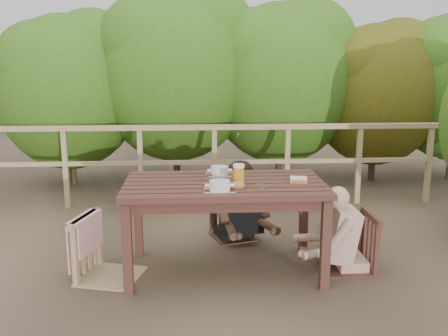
{
  "coord_description": "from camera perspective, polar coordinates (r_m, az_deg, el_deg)",
  "views": [
    {
      "loc": [
        -0.26,
        -4.2,
        1.83
      ],
      "look_at": [
        0.0,
        0.05,
        0.9
      ],
      "focal_mm": 41.52,
      "sensor_mm": 36.0,
      "label": 1
    }
  ],
  "objects": [
    {
      "name": "soup_far",
      "position": [
        4.62,
        -0.49,
        -0.35
      ],
      "size": [
        0.26,
        0.26,
        0.09
      ],
      "primitive_type": "cylinder",
      "color": "white",
      "rests_on": "table"
    },
    {
      "name": "chair_left",
      "position": [
        4.38,
        -12.61,
        -5.72
      ],
      "size": [
        0.61,
        0.61,
        0.99
      ],
      "primitive_type": "cube",
      "rotation": [
        0.0,
        0.0,
        1.3
      ],
      "color": "tan",
      "rests_on": "ground"
    },
    {
      "name": "beer_glass",
      "position": [
        4.25,
        1.63,
        -0.8
      ],
      "size": [
        0.09,
        0.09,
        0.18
      ],
      "primitive_type": "cylinder",
      "color": "orange",
      "rests_on": "table"
    },
    {
      "name": "butter_tub",
      "position": [
        4.37,
        8.2,
        -1.38
      ],
      "size": [
        0.15,
        0.12,
        0.06
      ],
      "primitive_type": "cube",
      "rotation": [
        0.0,
        0.0,
        -0.17
      ],
      "color": "white",
      "rests_on": "table"
    },
    {
      "name": "bread_roll",
      "position": [
        4.14,
        1.5,
        -1.95
      ],
      "size": [
        0.12,
        0.09,
        0.07
      ],
      "primitive_type": "ellipsoid",
      "color": "#9B6426",
      "rests_on": "table"
    },
    {
      "name": "chair_right",
      "position": [
        4.61,
        13.56,
        -5.28
      ],
      "size": [
        0.46,
        0.46,
        0.93
      ],
      "primitive_type": "cube",
      "rotation": [
        0.0,
        0.0,
        -1.57
      ],
      "color": "#3E2119",
      "rests_on": "ground"
    },
    {
      "name": "ground",
      "position": [
        4.59,
        0.04,
        -11.17
      ],
      "size": [
        60.0,
        60.0,
        0.0
      ],
      "primitive_type": "plane",
      "color": "brown",
      "rests_on": "ground"
    },
    {
      "name": "tumbler",
      "position": [
        4.07,
        4.15,
        -2.19
      ],
      "size": [
        0.07,
        0.07,
        0.08
      ],
      "primitive_type": "cylinder",
      "color": "silver",
      "rests_on": "table"
    },
    {
      "name": "hedge_row",
      "position": [
        7.43,
        1.66,
        12.85
      ],
      "size": [
        6.6,
        1.6,
        3.8
      ],
      "primitive_type": null,
      "color": "#2E5415",
      "rests_on": "ground"
    },
    {
      "name": "table",
      "position": [
        4.45,
        0.04,
        -6.6
      ],
      "size": [
        1.67,
        0.94,
        0.77
      ],
      "primitive_type": "cube",
      "color": "#3E2119",
      "rests_on": "ground"
    },
    {
      "name": "diner_right",
      "position": [
        4.58,
        14.01,
        -3.57
      ],
      "size": [
        0.6,
        0.49,
        1.21
      ],
      "primitive_type": null,
      "rotation": [
        0.0,
        0.0,
        1.57
      ],
      "color": "tan",
      "rests_on": "ground"
    },
    {
      "name": "woman",
      "position": [
        5.21,
        1.13,
        -1.03
      ],
      "size": [
        0.67,
        0.74,
        1.26
      ],
      "primitive_type": null,
      "rotation": [
        0.0,
        0.0,
        3.44
      ],
      "color": "black",
      "rests_on": "ground"
    },
    {
      "name": "chair_far",
      "position": [
        5.24,
        1.14,
        -3.25
      ],
      "size": [
        0.53,
        0.53,
        0.85
      ],
      "primitive_type": "cube",
      "rotation": [
        0.0,
        0.0,
        0.29
      ],
      "color": "#3E2119",
      "rests_on": "ground"
    },
    {
      "name": "railing",
      "position": [
        6.35,
        -1.06,
        0.27
      ],
      "size": [
        5.6,
        0.1,
        1.01
      ],
      "primitive_type": "cube",
      "color": "tan",
      "rests_on": "ground"
    },
    {
      "name": "soup_near",
      "position": [
        4.07,
        -0.48,
        -2.04
      ],
      "size": [
        0.28,
        0.28,
        0.09
      ],
      "primitive_type": "cylinder",
      "color": "white",
      "rests_on": "table"
    }
  ]
}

